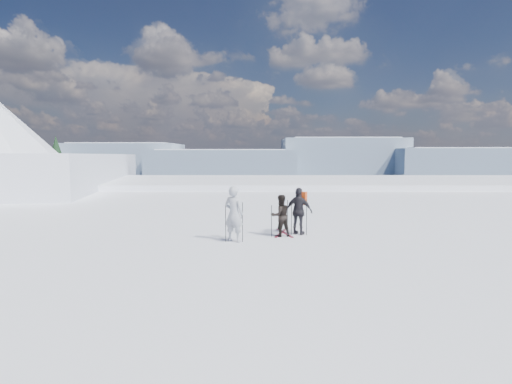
# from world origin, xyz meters

# --- Properties ---
(lake_basin) EXTENTS (820.00, 820.00, 71.62)m
(lake_basin) POSITION_xyz_m (0.00, 30.00, -6.50)
(lake_basin) COLOR white
(lake_basin) RESTS_ON ground
(far_mountain_range) EXTENTS (770.00, 110.00, 53.00)m
(far_mountain_range) POSITION_xyz_m (29.60, 454.78, -7.19)
(far_mountain_range) COLOR slate
(far_mountain_range) RESTS_ON ground
(near_ridge) EXTENTS (31.37, 35.68, 25.62)m
(near_ridge) POSITION_xyz_m (-26.56, 29.34, -3.48)
(near_ridge) COLOR white
(near_ridge) RESTS_ON ground
(skier_grey) EXTENTS (0.81, 0.71, 1.88)m
(skier_grey) POSITION_xyz_m (-2.89, 3.49, 0.94)
(skier_grey) COLOR #A0A3AE
(skier_grey) RESTS_ON ground
(skier_dark) EXTENTS (0.89, 0.80, 1.50)m
(skier_dark) POSITION_xyz_m (-1.28, 4.35, 0.75)
(skier_dark) COLOR black
(skier_dark) RESTS_ON ground
(skier_pack) EXTENTS (1.09, 0.83, 1.72)m
(skier_pack) POSITION_xyz_m (-0.58, 4.68, 0.86)
(skier_pack) COLOR black
(skier_pack) RESTS_ON ground
(backpack) EXTENTS (0.42, 0.35, 0.47)m
(backpack) POSITION_xyz_m (-0.47, 4.90, 1.95)
(backpack) COLOR #D94414
(backpack) RESTS_ON skier_pack
(ski_poles) EXTENTS (2.86, 1.30, 1.34)m
(ski_poles) POSITION_xyz_m (-1.60, 4.06, 0.63)
(ski_poles) COLOR black
(ski_poles) RESTS_ON ground
(skis_loose) EXTENTS (0.68, 1.66, 0.03)m
(skis_loose) POSITION_xyz_m (-1.15, 4.90, 0.01)
(skis_loose) COLOR black
(skis_loose) RESTS_ON ground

